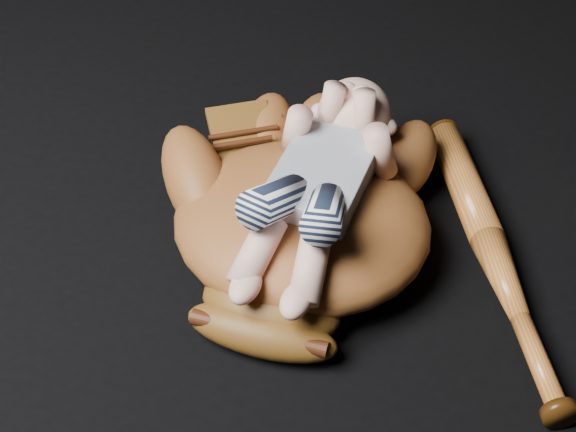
% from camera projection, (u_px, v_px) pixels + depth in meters
% --- Properties ---
extents(baseball_glove, '(0.48, 0.53, 0.15)m').
position_uv_depth(baseball_glove, '(302.00, 214.00, 1.11)').
color(baseball_glove, brown).
rests_on(baseball_glove, ground).
extents(newborn_baby, '(0.25, 0.41, 0.15)m').
position_uv_depth(newborn_baby, '(315.00, 184.00, 1.07)').
color(newborn_baby, '#D59D89').
rests_on(newborn_baby, baseball_glove).
extents(baseball_bat, '(0.18, 0.50, 0.05)m').
position_uv_depth(baseball_bat, '(494.00, 255.00, 1.13)').
color(baseball_bat, '#A3571F').
rests_on(baseball_bat, ground).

